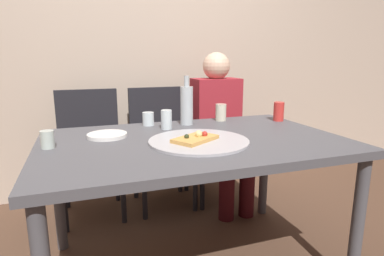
{
  "coord_description": "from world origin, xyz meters",
  "views": [
    {
      "loc": [
        -0.53,
        -1.49,
        1.13
      ],
      "look_at": [
        0.0,
        0.03,
        0.78
      ],
      "focal_mm": 30.05,
      "sensor_mm": 36.0,
      "label": 1
    }
  ],
  "objects_px": {
    "guest_in_sweater": "(220,122)",
    "plate_stack": "(107,135)",
    "short_glass": "(166,120)",
    "chair_right": "(212,134)",
    "wine_bottle": "(187,105)",
    "soda_can": "(279,111)",
    "tumbler_near": "(148,119)",
    "chair_middle": "(161,138)",
    "pizza_tray": "(199,141)",
    "dining_table": "(194,152)",
    "chair_left": "(90,144)",
    "tumbler_far": "(47,139)",
    "wine_glass": "(221,112)",
    "pizza_slice_last": "(196,138)"
  },
  "relations": [
    {
      "from": "guest_in_sweater",
      "to": "plate_stack",
      "type": "bearing_deg",
      "value": 31.67
    },
    {
      "from": "short_glass",
      "to": "chair_right",
      "type": "height_order",
      "value": "chair_right"
    },
    {
      "from": "wine_bottle",
      "to": "soda_can",
      "type": "distance_m",
      "value": 0.61
    },
    {
      "from": "tumbler_near",
      "to": "guest_in_sweater",
      "type": "relative_size",
      "value": 0.07
    },
    {
      "from": "chair_middle",
      "to": "pizza_tray",
      "type": "bearing_deg",
      "value": 87.57
    },
    {
      "from": "dining_table",
      "to": "tumbler_near",
      "type": "distance_m",
      "value": 0.44
    },
    {
      "from": "plate_stack",
      "to": "wine_bottle",
      "type": "bearing_deg",
      "value": 18.91
    },
    {
      "from": "pizza_tray",
      "to": "chair_left",
      "type": "xyz_separation_m",
      "value": [
        -0.49,
        0.95,
        -0.22
      ]
    },
    {
      "from": "plate_stack",
      "to": "chair_middle",
      "type": "bearing_deg",
      "value": 57.13
    },
    {
      "from": "chair_middle",
      "to": "guest_in_sweater",
      "type": "height_order",
      "value": "guest_in_sweater"
    },
    {
      "from": "chair_middle",
      "to": "chair_right",
      "type": "distance_m",
      "value": 0.44
    },
    {
      "from": "plate_stack",
      "to": "chair_middle",
      "type": "xyz_separation_m",
      "value": [
        0.45,
        0.7,
        -0.22
      ]
    },
    {
      "from": "chair_left",
      "to": "guest_in_sweater",
      "type": "bearing_deg",
      "value": 171.08
    },
    {
      "from": "wine_bottle",
      "to": "short_glass",
      "type": "distance_m",
      "value": 0.18
    },
    {
      "from": "short_glass",
      "to": "chair_right",
      "type": "xyz_separation_m",
      "value": [
        0.55,
        0.62,
        -0.27
      ]
    },
    {
      "from": "plate_stack",
      "to": "chair_right",
      "type": "distance_m",
      "value": 1.15
    },
    {
      "from": "soda_can",
      "to": "chair_right",
      "type": "relative_size",
      "value": 0.14
    },
    {
      "from": "wine_bottle",
      "to": "chair_left",
      "type": "xyz_separation_m",
      "value": [
        -0.57,
        0.53,
        -0.34
      ]
    },
    {
      "from": "wine_bottle",
      "to": "tumbler_far",
      "type": "distance_m",
      "value": 0.82
    },
    {
      "from": "tumbler_far",
      "to": "soda_can",
      "type": "relative_size",
      "value": 0.67
    },
    {
      "from": "soda_can",
      "to": "chair_left",
      "type": "distance_m",
      "value": 1.35
    },
    {
      "from": "wine_bottle",
      "to": "tumbler_far",
      "type": "bearing_deg",
      "value": -158.92
    },
    {
      "from": "dining_table",
      "to": "wine_glass",
      "type": "bearing_deg",
      "value": 50.01
    },
    {
      "from": "pizza_slice_last",
      "to": "short_glass",
      "type": "height_order",
      "value": "short_glass"
    },
    {
      "from": "chair_left",
      "to": "guest_in_sweater",
      "type": "relative_size",
      "value": 0.77
    },
    {
      "from": "pizza_slice_last",
      "to": "chair_right",
      "type": "height_order",
      "value": "chair_right"
    },
    {
      "from": "short_glass",
      "to": "tumbler_near",
      "type": "bearing_deg",
      "value": 121.36
    },
    {
      "from": "wine_bottle",
      "to": "chair_right",
      "type": "relative_size",
      "value": 0.33
    },
    {
      "from": "pizza_slice_last",
      "to": "guest_in_sweater",
      "type": "bearing_deg",
      "value": 58.51
    },
    {
      "from": "chair_left",
      "to": "tumbler_near",
      "type": "bearing_deg",
      "value": 124.72
    },
    {
      "from": "wine_bottle",
      "to": "wine_glass",
      "type": "bearing_deg",
      "value": 9.07
    },
    {
      "from": "dining_table",
      "to": "short_glass",
      "type": "relative_size",
      "value": 13.64
    },
    {
      "from": "pizza_slice_last",
      "to": "tumbler_far",
      "type": "relative_size",
      "value": 3.14
    },
    {
      "from": "tumbler_near",
      "to": "plate_stack",
      "type": "distance_m",
      "value": 0.34
    },
    {
      "from": "soda_can",
      "to": "guest_in_sweater",
      "type": "xyz_separation_m",
      "value": [
        -0.2,
        0.47,
        -0.15
      ]
    },
    {
      "from": "pizza_tray",
      "to": "wine_bottle",
      "type": "distance_m",
      "value": 0.45
    },
    {
      "from": "tumbler_near",
      "to": "chair_middle",
      "type": "xyz_separation_m",
      "value": [
        0.19,
        0.49,
        -0.25
      ]
    },
    {
      "from": "soda_can",
      "to": "plate_stack",
      "type": "bearing_deg",
      "value": -175.81
    },
    {
      "from": "wine_glass",
      "to": "chair_right",
      "type": "relative_size",
      "value": 0.12
    },
    {
      "from": "dining_table",
      "to": "plate_stack",
      "type": "distance_m",
      "value": 0.46
    },
    {
      "from": "short_glass",
      "to": "pizza_tray",
      "type": "bearing_deg",
      "value": -78.06
    },
    {
      "from": "dining_table",
      "to": "tumbler_far",
      "type": "relative_size",
      "value": 18.5
    },
    {
      "from": "wine_bottle",
      "to": "tumbler_near",
      "type": "height_order",
      "value": "wine_bottle"
    },
    {
      "from": "tumbler_near",
      "to": "wine_glass",
      "type": "relative_size",
      "value": 0.74
    },
    {
      "from": "wine_glass",
      "to": "soda_can",
      "type": "xyz_separation_m",
      "value": [
        0.35,
        -0.13,
        0.01
      ]
    },
    {
      "from": "dining_table",
      "to": "chair_right",
      "type": "xyz_separation_m",
      "value": [
        0.48,
        0.88,
        -0.14
      ]
    },
    {
      "from": "wine_glass",
      "to": "plate_stack",
      "type": "distance_m",
      "value": 0.77
    },
    {
      "from": "short_glass",
      "to": "pizza_slice_last",
      "type": "bearing_deg",
      "value": -81.5
    },
    {
      "from": "wine_glass",
      "to": "plate_stack",
      "type": "xyz_separation_m",
      "value": [
        -0.74,
        -0.21,
        -0.05
      ]
    },
    {
      "from": "dining_table",
      "to": "tumbler_near",
      "type": "bearing_deg",
      "value": 110.88
    }
  ]
}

